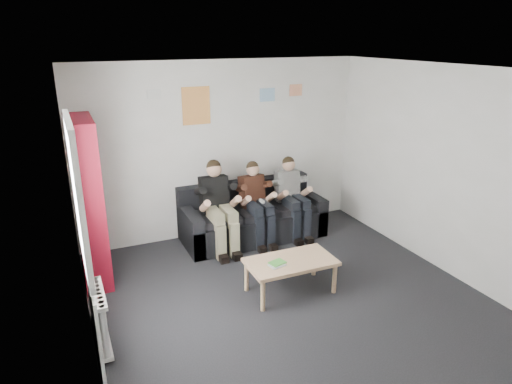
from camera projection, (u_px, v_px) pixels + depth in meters
room_shell at (303, 200)px, 4.89m from camera, size 5.00×5.00×5.00m
sofa at (252, 218)px, 7.15m from camera, size 2.19×0.90×0.85m
bookshelf at (89, 202)px, 5.70m from camera, size 0.32×0.95×2.11m
coffee_table at (291, 264)px, 5.57m from camera, size 1.08×0.59×0.43m
game_cases at (277, 264)px, 5.44m from camera, size 0.20×0.17×0.03m
person_left at (219, 207)px, 6.63m from camera, size 0.40×0.87×1.33m
person_middle at (257, 203)px, 6.88m from camera, size 0.36×0.77×1.24m
person_right at (293, 197)px, 7.11m from camera, size 0.36×0.78×1.25m
radiator at (102, 318)px, 4.56m from camera, size 0.10×0.64×0.60m
window at (86, 258)px, 4.31m from camera, size 0.05×1.30×2.36m
poster_large at (196, 106)px, 6.66m from camera, size 0.42×0.01×0.55m
poster_blue at (267, 95)px, 7.07m from camera, size 0.25×0.01×0.20m
poster_pink at (296, 90)px, 7.24m from camera, size 0.22×0.01×0.18m
poster_sign at (154, 94)px, 6.36m from camera, size 0.20×0.01×0.14m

